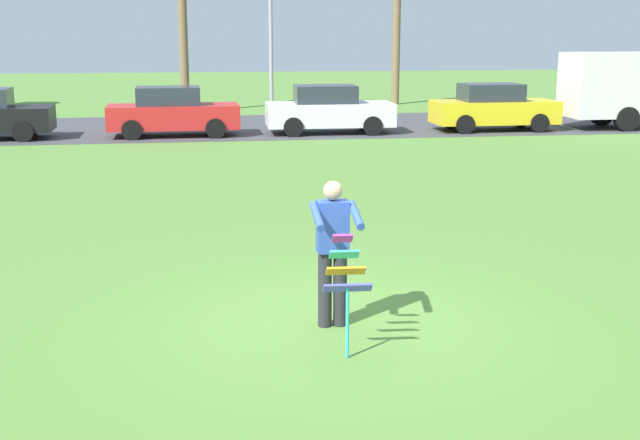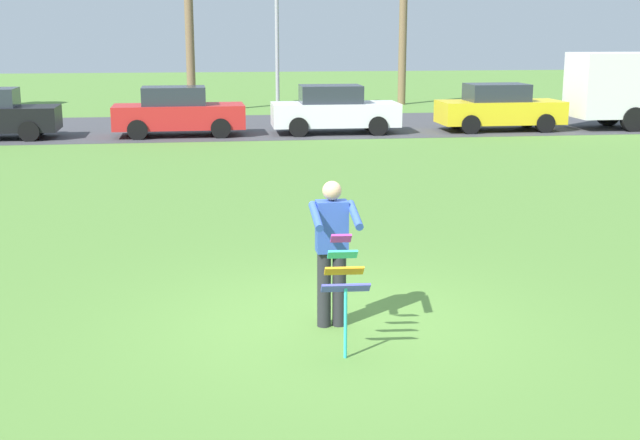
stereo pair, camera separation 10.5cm
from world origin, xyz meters
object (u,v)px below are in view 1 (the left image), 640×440
at_px(kite_held, 346,276).
at_px(parked_car_yellow, 493,108).
at_px(streetlight_pole, 270,14).
at_px(person_kite_flyer, 333,248).
at_px(parked_car_red, 172,112).
at_px(parked_car_white, 329,110).

relative_size(kite_held, parked_car_yellow, 0.30).
bearing_deg(parked_car_yellow, streetlight_pole, 133.06).
relative_size(person_kite_flyer, parked_car_yellow, 0.41).
bearing_deg(person_kite_flyer, parked_car_yellow, 65.02).
distance_m(parked_car_red, parked_car_white, 5.13).
bearing_deg(person_kite_flyer, parked_car_red, 97.05).
xyz_separation_m(parked_car_white, streetlight_pole, (-1.25, 7.45, 3.22)).
relative_size(kite_held, streetlight_pole, 0.18).
height_order(parked_car_red, parked_car_yellow, same).
height_order(kite_held, streetlight_pole, streetlight_pole).
height_order(person_kite_flyer, parked_car_white, person_kite_flyer).
bearing_deg(kite_held, parked_car_red, 96.76).
distance_m(parked_car_red, streetlight_pole, 9.00).
bearing_deg(parked_car_white, streetlight_pole, 99.50).
relative_size(parked_car_white, parked_car_yellow, 1.00).
xyz_separation_m(person_kite_flyer, parked_car_white, (2.86, 18.41, -0.18)).
bearing_deg(streetlight_pole, parked_car_red, -117.54).
distance_m(person_kite_flyer, parked_car_yellow, 20.31).
xyz_separation_m(person_kite_flyer, parked_car_yellow, (8.58, 18.41, -0.18)).
relative_size(kite_held, parked_car_red, 0.29).
bearing_deg(kite_held, parked_car_white, 81.56).
bearing_deg(kite_held, parked_car_yellow, 65.98).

